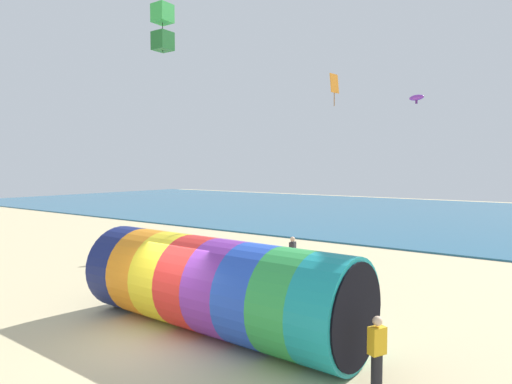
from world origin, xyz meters
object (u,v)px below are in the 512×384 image
at_px(kite_handler, 377,353).
at_px(kite_orange_diamond, 334,84).
at_px(bystander_mid_beach, 118,246).
at_px(kite_green_box, 163,27).
at_px(kite_purple_parafoil, 417,98).
at_px(bystander_near_water, 293,255).
at_px(giant_inflatable_tube, 215,286).

relative_size(kite_handler, kite_orange_diamond, 1.26).
bearing_deg(kite_orange_diamond, bystander_mid_beach, -167.03).
bearing_deg(kite_orange_diamond, kite_green_box, -120.82).
height_order(kite_purple_parafoil, bystander_near_water, kite_purple_parafoil).
relative_size(kite_handler, kite_purple_parafoil, 1.55).
height_order(bystander_near_water, bystander_mid_beach, bystander_near_water).
bearing_deg(giant_inflatable_tube, kite_green_box, 161.47).
bearing_deg(kite_handler, kite_purple_parafoil, 104.65).
height_order(kite_purple_parafoil, bystander_mid_beach, kite_purple_parafoil).
xyz_separation_m(giant_inflatable_tube, kite_orange_diamond, (0.23, 6.88, 6.62)).
distance_m(kite_orange_diamond, kite_green_box, 6.90).
height_order(kite_orange_diamond, kite_purple_parafoil, kite_purple_parafoil).
distance_m(giant_inflatable_tube, bystander_near_water, 7.75).
height_order(kite_purple_parafoil, kite_green_box, kite_green_box).
xyz_separation_m(kite_orange_diamond, kite_green_box, (-3.46, -5.80, 1.40)).
bearing_deg(giant_inflatable_tube, kite_orange_diamond, 88.08).
bearing_deg(kite_orange_diamond, bystander_near_water, 165.45).
distance_m(giant_inflatable_tube, kite_handler, 5.03).
bearing_deg(bystander_near_water, giant_inflatable_tube, -74.86).
distance_m(kite_purple_parafoil, bystander_near_water, 11.78).
bearing_deg(kite_green_box, kite_orange_diamond, 59.18).
bearing_deg(kite_green_box, kite_handler, -11.07).
relative_size(kite_handler, bystander_mid_beach, 1.04).
xyz_separation_m(giant_inflatable_tube, kite_green_box, (-3.23, 1.08, 8.03)).
bearing_deg(bystander_near_water, kite_orange_diamond, -14.55).
bearing_deg(kite_orange_diamond, kite_handler, -57.34).
xyz_separation_m(giant_inflatable_tube, bystander_near_water, (-2.02, 7.47, -0.52)).
bearing_deg(bystander_mid_beach, kite_purple_parafoil, 46.47).
xyz_separation_m(kite_handler, kite_orange_diamond, (-4.75, 7.41, 7.16)).
relative_size(kite_orange_diamond, bystander_mid_beach, 0.82).
height_order(kite_orange_diamond, bystander_mid_beach, kite_orange_diamond).
bearing_deg(kite_handler, giant_inflatable_tube, 173.99).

